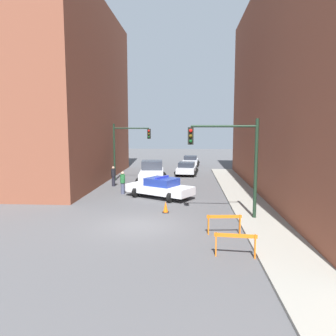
{
  "coord_description": "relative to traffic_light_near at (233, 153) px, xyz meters",
  "views": [
    {
      "loc": [
        2.43,
        -15.71,
        4.84
      ],
      "look_at": [
        0.96,
        6.92,
        2.05
      ],
      "focal_mm": 35.0,
      "sensor_mm": 36.0,
      "label": 1
    }
  ],
  "objects": [
    {
      "name": "barrier_mid",
      "position": [
        -0.68,
        -2.52,
        -2.91
      ],
      "size": [
        1.6,
        0.29,
        0.9
      ],
      "rotation": [
        0.0,
        0.0,
        0.09
      ],
      "color": "orange",
      "rests_on": "ground_plane"
    },
    {
      "name": "parked_car_near",
      "position": [
        -2.55,
        16.53,
        -2.86
      ],
      "size": [
        2.5,
        4.43,
        1.31
      ],
      "rotation": [
        0.0,
        0.0,
        -0.08
      ],
      "color": "silver",
      "rests_on": "ground_plane"
    },
    {
      "name": "traffic_light_far",
      "position": [
        -8.03,
        12.27,
        -0.13
      ],
      "size": [
        3.44,
        0.35,
        5.2
      ],
      "color": "black",
      "rests_on": "ground_plane"
    },
    {
      "name": "traffic_light_near",
      "position": [
        0.0,
        0.0,
        0.0
      ],
      "size": [
        3.64,
        0.35,
        5.2
      ],
      "color": "black",
      "rests_on": "sidewalk_right"
    },
    {
      "name": "ground_plane",
      "position": [
        -4.73,
        -1.43,
        -3.53
      ],
      "size": [
        120.0,
        120.0,
        0.0
      ],
      "primitive_type": "plane",
      "color": "#4C4C4F"
    },
    {
      "name": "police_car",
      "position": [
        -4.29,
        5.14,
        -2.81
      ],
      "size": [
        4.99,
        3.99,
        1.52
      ],
      "rotation": [
        0.0,
        0.0,
        1.04
      ],
      "color": "white",
      "rests_on": "ground_plane"
    },
    {
      "name": "building_corner_left",
      "position": [
        -16.73,
        12.57,
        4.38
      ],
      "size": [
        14.0,
        20.0,
        15.82
      ],
      "color": "brown",
      "rests_on": "ground_plane"
    },
    {
      "name": "pedestrian_crossing",
      "position": [
        -7.16,
        6.3,
        -2.67
      ],
      "size": [
        0.47,
        0.47,
        1.66
      ],
      "rotation": [
        0.0,
        0.0,
        5.11
      ],
      "color": "#474C66",
      "rests_on": "ground_plane"
    },
    {
      "name": "white_truck",
      "position": [
        -5.58,
        11.28,
        -2.62
      ],
      "size": [
        2.92,
        5.54,
        1.9
      ],
      "rotation": [
        0.0,
        0.0,
        0.08
      ],
      "color": "silver",
      "rests_on": "ground_plane"
    },
    {
      "name": "barrier_front",
      "position": [
        -0.54,
        -5.16,
        -2.91
      ],
      "size": [
        1.6,
        0.3,
        0.9
      ],
      "rotation": [
        0.0,
        0.0,
        -0.1
      ],
      "color": "orange",
      "rests_on": "ground_plane"
    },
    {
      "name": "pedestrian_corner",
      "position": [
        -8.58,
        9.4,
        -2.67
      ],
      "size": [
        0.51,
        0.51,
        1.66
      ],
      "rotation": [
        0.0,
        0.0,
        0.8
      ],
      "color": "black",
      "rests_on": "ground_plane"
    },
    {
      "name": "parked_car_mid",
      "position": [
        -2.13,
        24.43,
        -2.86
      ],
      "size": [
        2.43,
        4.39,
        1.31
      ],
      "rotation": [
        0.0,
        0.0,
        -0.05
      ],
      "color": "silver",
      "rests_on": "ground_plane"
    },
    {
      "name": "traffic_cone",
      "position": [
        -3.62,
        1.15,
        -3.21
      ],
      "size": [
        0.36,
        0.36,
        0.66
      ],
      "color": "black",
      "rests_on": "ground_plane"
    },
    {
      "name": "sidewalk_right",
      "position": [
        1.47,
        -1.43,
        -3.47
      ],
      "size": [
        2.4,
        44.0,
        0.12
      ],
      "color": "gray",
      "rests_on": "ground_plane"
    }
  ]
}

